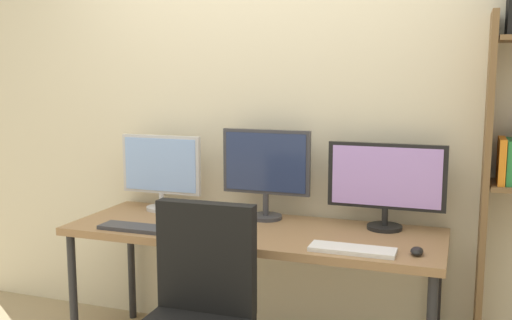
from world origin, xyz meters
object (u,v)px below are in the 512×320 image
Objects in this scene: monitor_right at (386,181)px; mouse_right_side at (215,236)px; monitor_center at (266,168)px; mouse_left_side at (417,251)px; desk at (253,238)px; keyboard_right at (352,250)px; keyboard_left at (135,228)px; monitor_left at (161,169)px.

mouse_right_side is (-0.74, -0.47, -0.23)m from monitor_right.
monitor_center reaches higher than mouse_left_side.
keyboard_right is (0.56, -0.23, 0.06)m from desk.
monitor_right reaches higher than desk.
mouse_right_side is at bearing -111.16° from desk.
mouse_right_side is (0.46, -0.03, 0.01)m from keyboard_left.
monitor_right is 6.20× the size of mouse_right_side.
keyboard_right is at bearing -38.30° from monitor_center.
mouse_right_side is at bearing -175.08° from mouse_left_side.
keyboard_left is 0.46m from mouse_right_side.
desk is 5.18× the size of keyboard_left.
keyboard_right is at bearing 0.00° from keyboard_left.
monitor_center is 0.96m from mouse_left_side.
monitor_left is at bearing 139.39° from mouse_right_side.
keyboard_right reaches higher than desk.
desk is 5.01× the size of keyboard_right.
mouse_left_side is (0.84, -0.39, -0.27)m from monitor_center.
keyboard_right is 0.66m from mouse_right_side.
monitor_left is 1.55m from mouse_left_side.
monitor_left is (-0.65, 0.21, 0.30)m from desk.
mouse_right_side is at bearing -177.73° from keyboard_right.
keyboard_right is 4.01× the size of mouse_left_side.
monitor_center is 0.83× the size of monitor_right.
mouse_left_side is (0.19, -0.39, -0.23)m from monitor_right.
monitor_center reaches higher than mouse_right_side.
keyboard_left is (-0.56, -0.44, -0.27)m from monitor_center.
desk is 20.12× the size of mouse_left_side.
monitor_right is at bearing 20.15° from keyboard_left.
monitor_left is 0.75m from mouse_right_side.
monitor_left is 1.29m from monitor_right.
monitor_center is at bearing 155.11° from mouse_left_side.
monitor_center is at bearing 141.70° from keyboard_right.
desk is at bearing 157.67° from keyboard_right.
monitor_center is 0.76m from keyboard_left.
mouse_right_side reaches higher than keyboard_right.
monitor_right is at bearing 116.17° from mouse_left_side.
mouse_left_side reaches higher than keyboard_left.
keyboard_right is at bearing -100.95° from monitor_right.
mouse_left_side is at bearing -11.87° from desk.
keyboard_left is at bearing -141.70° from monitor_center.
monitor_right reaches higher than monitor_left.
monitor_left is 0.83× the size of monitor_right.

